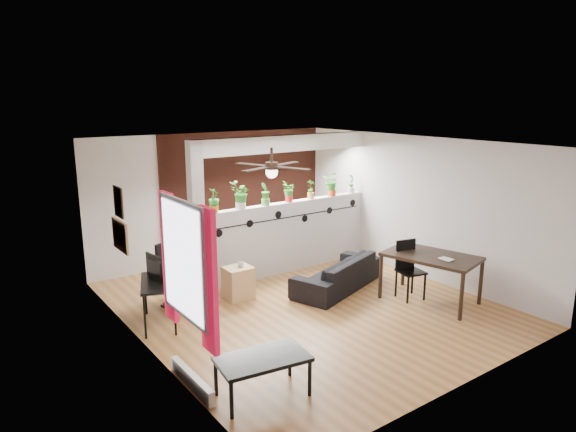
{
  "coord_description": "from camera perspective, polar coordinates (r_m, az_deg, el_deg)",
  "views": [
    {
      "loc": [
        -4.76,
        -6.18,
        3.28
      ],
      "look_at": [
        0.13,
        0.6,
        1.34
      ],
      "focal_mm": 32.0,
      "sensor_mm": 36.0,
      "label": 1
    }
  ],
  "objects": [
    {
      "name": "book",
      "position": [
        8.37,
        16.84,
        -4.72
      ],
      "size": [
        0.16,
        0.21,
        0.02
      ],
      "primitive_type": "imported",
      "rotation": [
        0.0,
        0.0,
        -0.01
      ],
      "color": "gray",
      "rests_on": "dining_table"
    },
    {
      "name": "cube_shelf",
      "position": [
        8.62,
        -5.55,
        -7.39
      ],
      "size": [
        0.45,
        0.41,
        0.54
      ],
      "primitive_type": "cube",
      "rotation": [
        0.0,
        0.0,
        -0.03
      ],
      "color": "tan",
      "rests_on": "ground"
    },
    {
      "name": "partition_wall",
      "position": [
        9.83,
        0.1,
        -2.27
      ],
      "size": [
        3.6,
        0.18,
        1.35
      ],
      "primitive_type": "cube",
      "color": "#BCBCC1",
      "rests_on": "ground"
    },
    {
      "name": "potted_plant_0",
      "position": [
        8.81,
        -8.25,
        1.8
      ],
      "size": [
        0.21,
        0.24,
        0.43
      ],
      "color": "orange",
      "rests_on": "partition_wall"
    },
    {
      "name": "cup",
      "position": [
        8.54,
        -5.3,
        -5.34
      ],
      "size": [
        0.14,
        0.14,
        0.09
      ],
      "primitive_type": "imported",
      "rotation": [
        0.0,
        0.0,
        -0.23
      ],
      "color": "gray",
      "rests_on": "cube_shelf"
    },
    {
      "name": "dining_table",
      "position": [
        8.64,
        15.63,
        -4.72
      ],
      "size": [
        1.21,
        1.62,
        0.79
      ],
      "color": "black",
      "rests_on": "ground"
    },
    {
      "name": "computer_desk",
      "position": [
        7.75,
        -14.2,
        -7.48
      ],
      "size": [
        0.79,
        1.05,
        0.67
      ],
      "color": "black",
      "rests_on": "ground"
    },
    {
      "name": "potted_plant_3",
      "position": [
        9.63,
        0.1,
        2.82
      ],
      "size": [
        0.22,
        0.24,
        0.4
      ],
      "color": "red",
      "rests_on": "partition_wall"
    },
    {
      "name": "potted_plant_2",
      "position": [
        9.34,
        -2.52,
        2.55
      ],
      "size": [
        0.26,
        0.27,
        0.42
      ],
      "color": "green",
      "rests_on": "partition_wall"
    },
    {
      "name": "office_chair",
      "position": [
        8.43,
        -12.62,
        -6.86
      ],
      "size": [
        0.56,
        0.57,
        1.02
      ],
      "color": "black",
      "rests_on": "ground"
    },
    {
      "name": "sofa",
      "position": [
        9.06,
        5.49,
        -6.38
      ],
      "size": [
        1.97,
        1.27,
        0.54
      ],
      "primitive_type": "imported",
      "rotation": [
        0.0,
        0.0,
        3.46
      ],
      "color": "black",
      "rests_on": "ground"
    },
    {
      "name": "folding_chair",
      "position": [
        8.79,
        13.19,
        -5.2
      ],
      "size": [
        0.47,
        0.47,
        0.97
      ],
      "color": "black",
      "rests_on": "ground"
    },
    {
      "name": "ceiling_fan",
      "position": [
        7.15,
        -1.83,
        5.32
      ],
      "size": [
        1.19,
        1.19,
        0.43
      ],
      "color": "black",
      "rests_on": "room_shell"
    },
    {
      "name": "potted_plant_6",
      "position": [
        10.62,
        7.03,
        3.71
      ],
      "size": [
        0.25,
        0.23,
        0.41
      ],
      "color": "silver",
      "rests_on": "partition_wall"
    },
    {
      "name": "room_shell",
      "position": [
        8.05,
        1.75,
        -1.16
      ],
      "size": [
        6.3,
        7.1,
        2.9
      ],
      "color": "brown",
      "rests_on": "ground"
    },
    {
      "name": "brick_panel",
      "position": [
        10.89,
        -4.45,
        2.58
      ],
      "size": [
        3.9,
        0.05,
        2.6
      ],
      "primitive_type": "cube",
      "color": "brown",
      "rests_on": "ground"
    },
    {
      "name": "corkboard",
      "position": [
        7.7,
        -18.16,
        -2.09
      ],
      "size": [
        0.03,
        0.6,
        0.45
      ],
      "primitive_type": "cube",
      "color": "#A4794F",
      "rests_on": "room_shell"
    },
    {
      "name": "potted_plant_1",
      "position": [
        9.06,
        -5.31,
        2.38
      ],
      "size": [
        0.29,
        0.25,
        0.48
      ],
      "color": "white",
      "rests_on": "partition_wall"
    },
    {
      "name": "monitor",
      "position": [
        7.83,
        -14.67,
        -6.08
      ],
      "size": [
        0.33,
        0.11,
        0.18
      ],
      "primitive_type": "imported",
      "rotation": [
        0.0,
        0.0,
        1.74
      ],
      "color": "black",
      "rests_on": "computer_desk"
    },
    {
      "name": "framed_art",
      "position": [
        7.54,
        -18.32,
        1.49
      ],
      "size": [
        0.03,
        0.34,
        0.44
      ],
      "color": "#8C7259",
      "rests_on": "room_shell"
    },
    {
      "name": "vine_decal",
      "position": [
        9.66,
        0.43,
        -0.08
      ],
      "size": [
        3.31,
        0.01,
        0.3
      ],
      "color": "black",
      "rests_on": "partition_wall"
    },
    {
      "name": "window_assembly",
      "position": [
        5.73,
        -11.37,
        -5.21
      ],
      "size": [
        0.09,
        1.3,
        1.55
      ],
      "color": "white",
      "rests_on": "room_shell"
    },
    {
      "name": "pier_column",
      "position": [
        8.73,
        -10.11,
        -0.23
      ],
      "size": [
        0.22,
        0.2,
        2.6
      ],
      "primitive_type": "cube",
      "color": "#BCBCC1",
      "rests_on": "ground"
    },
    {
      "name": "potted_plant_5",
      "position": [
        10.27,
        4.87,
        3.67
      ],
      "size": [
        0.3,
        0.32,
        0.49
      ],
      "color": "#D84919",
      "rests_on": "partition_wall"
    },
    {
      "name": "baseboard_heater",
      "position": [
        6.32,
        -10.63,
        -17.5
      ],
      "size": [
        0.08,
        1.0,
        0.18
      ],
      "primitive_type": "cube",
      "color": "silver",
      "rests_on": "ground"
    },
    {
      "name": "potted_plant_4",
      "position": [
        9.95,
        2.56,
        3.08
      ],
      "size": [
        0.21,
        0.23,
        0.38
      ],
      "color": "gold",
      "rests_on": "partition_wall"
    },
    {
      "name": "ceiling_header",
      "position": [
        9.52,
        0.1,
        8.09
      ],
      "size": [
        3.6,
        0.18,
        0.3
      ],
      "primitive_type": "cube",
      "color": "silver",
      "rests_on": "room_shell"
    },
    {
      "name": "coffee_table",
      "position": [
        5.92,
        -2.84,
        -15.81
      ],
      "size": [
        1.09,
        0.71,
        0.47
      ],
      "color": "black",
      "rests_on": "ground"
    }
  ]
}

